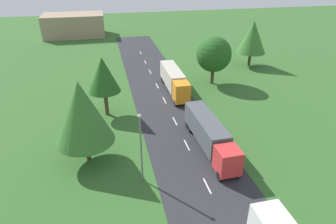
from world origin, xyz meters
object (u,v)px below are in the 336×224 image
(lamppost_second, at_px, (141,145))
(distant_building, at_px, (74,25))
(tree_pine, at_px, (214,54))
(tree_ash, at_px, (82,112))
(truck_third, at_px, (174,80))
(truck_second, at_px, (210,134))
(tree_oak, at_px, (252,37))
(tree_lime, at_px, (103,75))

(lamppost_second, relative_size, distant_building, 0.45)
(lamppost_second, bearing_deg, tree_pine, 55.62)
(tree_ash, bearing_deg, truck_third, 50.41)
(truck_second, bearing_deg, distant_building, 106.34)
(truck_second, bearing_deg, tree_ash, 177.32)
(lamppost_second, bearing_deg, tree_ash, 139.26)
(tree_pine, bearing_deg, truck_second, -111.24)
(lamppost_second, height_order, tree_oak, tree_oak)
(truck_third, height_order, distant_building, distant_building)
(lamppost_second, xyz_separation_m, tree_pine, (16.72, 24.44, 1.14))
(tree_lime, bearing_deg, truck_third, 27.43)
(lamppost_second, relative_size, tree_lime, 0.89)
(tree_pine, height_order, distant_building, tree_pine)
(tree_oak, xyz_separation_m, distant_building, (-38.74, 37.78, -3.10))
(tree_lime, bearing_deg, truck_second, -45.04)
(truck_third, distance_m, tree_oak, 22.30)
(tree_oak, distance_m, tree_lime, 35.29)
(truck_second, height_order, tree_pine, tree_pine)
(truck_third, relative_size, tree_lime, 1.43)
(tree_lime, relative_size, distant_building, 0.51)
(tree_pine, bearing_deg, lamppost_second, -124.38)
(truck_second, bearing_deg, tree_pine, 68.76)
(tree_ash, xyz_separation_m, tree_lime, (2.52, 11.25, -0.02))
(truck_second, distance_m, tree_oak, 34.50)
(tree_pine, height_order, tree_lime, tree_lime)
(tree_ash, bearing_deg, tree_oak, 39.17)
(tree_ash, height_order, tree_lime, tree_ash)
(tree_lime, xyz_separation_m, distant_building, (-7.45, 54.09, -3.09))
(tree_oak, xyz_separation_m, tree_ash, (-33.82, -27.55, 0.01))
(truck_second, distance_m, distant_building, 68.79)
(tree_oak, height_order, tree_lime, tree_oak)
(distant_building, bearing_deg, tree_lime, -82.16)
(truck_second, xyz_separation_m, tree_oak, (19.40, 28.23, 4.19))
(truck_third, xyz_separation_m, tree_lime, (-11.87, -6.16, 4.09))
(truck_second, distance_m, tree_lime, 17.35)
(truck_second, height_order, distant_building, distant_building)
(tree_lime, height_order, distant_building, tree_lime)
(lamppost_second, bearing_deg, tree_lime, 100.81)
(truck_second, relative_size, tree_ash, 1.29)
(tree_lime, bearing_deg, tree_ash, -102.65)
(tree_lime, bearing_deg, distant_building, 97.84)
(tree_pine, distance_m, tree_lime, 21.50)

